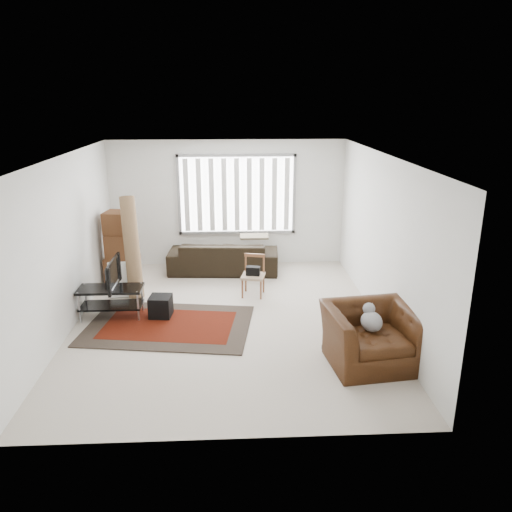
{
  "coord_description": "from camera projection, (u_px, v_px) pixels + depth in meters",
  "views": [
    {
      "loc": [
        0.08,
        -7.56,
        3.56
      ],
      "look_at": [
        0.47,
        0.23,
        1.05
      ],
      "focal_mm": 35.0,
      "sensor_mm": 36.0,
      "label": 1
    }
  ],
  "objects": [
    {
      "name": "rolled_rug",
      "position": [
        132.0,
        247.0,
        9.1
      ],
      "size": [
        0.49,
        0.86,
        1.85
      ],
      "primitive_type": "cylinder",
      "rotation": [
        -0.3,
        0.0,
        0.28
      ],
      "color": "brown",
      "rests_on": "ground"
    },
    {
      "name": "moving_boxes",
      "position": [
        121.0,
        250.0,
        9.79
      ],
      "size": [
        0.66,
        0.62,
        1.44
      ],
      "color": "brown",
      "rests_on": "ground"
    },
    {
      "name": "armchair",
      "position": [
        372.0,
        332.0,
        6.85
      ],
      "size": [
        1.37,
        1.23,
        0.92
      ],
      "rotation": [
        0.0,
        0.0,
        0.13
      ],
      "color": "#3B1D0C",
      "rests_on": "ground"
    },
    {
      "name": "room",
      "position": [
        229.0,
        210.0,
        8.23
      ],
      "size": [
        6.0,
        6.02,
        2.71
      ],
      "color": "beige",
      "rests_on": "ground"
    },
    {
      "name": "sofa",
      "position": [
        223.0,
        252.0,
        10.47
      ],
      "size": [
        2.34,
        1.14,
        0.87
      ],
      "primitive_type": "imported",
      "rotation": [
        0.0,
        0.0,
        3.07
      ],
      "color": "black",
      "rests_on": "ground"
    },
    {
      "name": "tv",
      "position": [
        109.0,
        274.0,
        8.18
      ],
      "size": [
        0.11,
        0.86,
        0.49
      ],
      "primitive_type": "imported",
      "rotation": [
        0.0,
        0.0,
        1.57
      ],
      "color": "black",
      "rests_on": "tv_stand"
    },
    {
      "name": "white_flatpack",
      "position": [
        123.0,
        279.0,
        9.21
      ],
      "size": [
        0.53,
        0.27,
        0.65
      ],
      "primitive_type": "cube",
      "rotation": [
        -0.21,
        0.0,
        0.12
      ],
      "color": "silver",
      "rests_on": "ground"
    },
    {
      "name": "tv_stand",
      "position": [
        111.0,
        296.0,
        8.3
      ],
      "size": [
        1.06,
        0.48,
        0.53
      ],
      "color": "black",
      "rests_on": "ground"
    },
    {
      "name": "subwoofer",
      "position": [
        161.0,
        306.0,
        8.36
      ],
      "size": [
        0.39,
        0.39,
        0.35
      ],
      "primitive_type": "cube",
      "rotation": [
        0.0,
        0.0,
        -0.1
      ],
      "color": "black",
      "rests_on": "persian_rug"
    },
    {
      "name": "persian_rug",
      "position": [
        169.0,
        325.0,
        8.09
      ],
      "size": [
        2.83,
        2.09,
        0.02
      ],
      "color": "black",
      "rests_on": "ground"
    },
    {
      "name": "side_chair",
      "position": [
        253.0,
        274.0,
        9.23
      ],
      "size": [
        0.48,
        0.48,
        0.76
      ],
      "rotation": [
        0.0,
        0.0,
        -0.21
      ],
      "color": "#997E64",
      "rests_on": "ground"
    }
  ]
}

